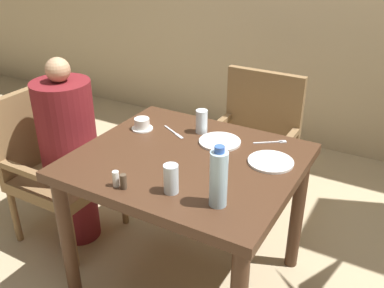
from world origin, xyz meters
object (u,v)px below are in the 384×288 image
(water_bottle, at_px, (219,178))
(glass_tall_near, at_px, (171,179))
(diner_in_left_chair, at_px, (70,152))
(chair_far_side, at_px, (253,140))
(teacup_with_saucer, at_px, (142,124))
(plate_main_left, at_px, (220,142))
(glass_tall_mid, at_px, (202,121))
(plate_main_right, at_px, (271,162))
(chair_left_side, at_px, (54,161))

(water_bottle, height_order, glass_tall_near, water_bottle)
(diner_in_left_chair, xyz_separation_m, chair_far_side, (0.78, 0.86, -0.10))
(water_bottle, bearing_deg, chair_far_side, 104.70)
(chair_far_side, xyz_separation_m, teacup_with_saucer, (-0.37, -0.71, 0.31))
(diner_in_left_chair, bearing_deg, plate_main_left, 14.10)
(water_bottle, bearing_deg, teacup_with_saucer, 147.45)
(chair_far_side, relative_size, glass_tall_mid, 7.24)
(diner_in_left_chair, distance_m, glass_tall_near, 0.95)
(plate_main_right, bearing_deg, glass_tall_mid, 163.07)
(chair_left_side, bearing_deg, glass_tall_mid, 17.94)
(chair_far_side, bearing_deg, plate_main_left, -84.18)
(teacup_with_saucer, height_order, glass_tall_near, glass_tall_near)
(chair_left_side, bearing_deg, diner_in_left_chair, 0.00)
(chair_far_side, height_order, glass_tall_mid, chair_far_side)
(water_bottle, xyz_separation_m, glass_tall_near, (-0.20, -0.01, -0.06))
(chair_left_side, height_order, teacup_with_saucer, chair_left_side)
(chair_left_side, relative_size, teacup_with_saucer, 7.94)
(plate_main_left, xyz_separation_m, plate_main_right, (0.30, -0.07, 0.00))
(chair_left_side, relative_size, plate_main_left, 4.29)
(diner_in_left_chair, distance_m, water_bottle, 1.15)
(chair_far_side, distance_m, plate_main_right, 0.85)
(teacup_with_saucer, bearing_deg, glass_tall_near, -43.69)
(plate_main_right, relative_size, teacup_with_saucer, 1.85)
(diner_in_left_chair, height_order, plate_main_right, diner_in_left_chair)
(diner_in_left_chair, relative_size, plate_main_right, 5.38)
(chair_left_side, bearing_deg, glass_tall_near, -15.83)
(diner_in_left_chair, distance_m, plate_main_right, 1.16)
(plate_main_left, bearing_deg, chair_far_side, 95.82)
(chair_left_side, xyz_separation_m, water_bottle, (1.22, -0.27, 0.40))
(chair_left_side, relative_size, glass_tall_near, 7.24)
(chair_left_side, height_order, chair_far_side, same)
(plate_main_left, height_order, glass_tall_near, glass_tall_near)
(water_bottle, bearing_deg, plate_main_left, 115.46)
(teacup_with_saucer, distance_m, water_bottle, 0.79)
(glass_tall_near, bearing_deg, water_bottle, 4.16)
(plate_main_right, height_order, glass_tall_mid, glass_tall_mid)
(chair_left_side, distance_m, water_bottle, 1.31)
(teacup_with_saucer, xyz_separation_m, glass_tall_mid, (0.30, 0.12, 0.03))
(glass_tall_near, relative_size, glass_tall_mid, 1.00)
(diner_in_left_chair, xyz_separation_m, plate_main_left, (0.84, 0.21, 0.19))
(glass_tall_near, bearing_deg, plate_main_right, 57.96)
(chair_left_side, distance_m, plate_main_right, 1.32)
(plate_main_right, distance_m, water_bottle, 0.44)
(plate_main_right, distance_m, teacup_with_saucer, 0.73)
(glass_tall_mid, bearing_deg, plate_main_right, -16.93)
(chair_left_side, height_order, plate_main_left, chair_left_side)
(glass_tall_near, bearing_deg, diner_in_left_chair, 161.70)
(chair_far_side, relative_size, glass_tall_near, 7.24)
(plate_main_left, bearing_deg, teacup_with_saucer, -172.09)
(diner_in_left_chair, distance_m, plate_main_left, 0.89)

